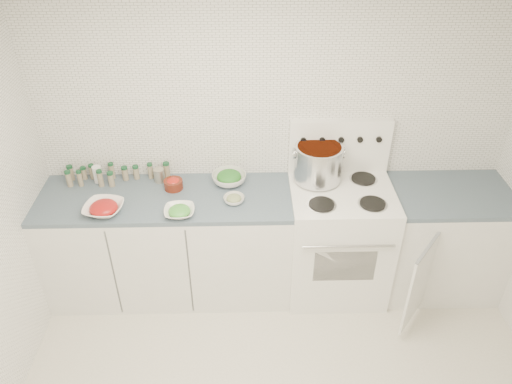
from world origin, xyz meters
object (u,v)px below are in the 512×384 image
stove (337,237)px  stock_pot (318,161)px  bowl_snowpea (179,211)px  bowl_tomato (104,208)px

stove → stock_pot: stove is taller
stove → stock_pot: 0.64m
stock_pot → bowl_snowpea: 1.08m
stove → stock_pot: (-0.17, 0.16, 0.60)m
stove → bowl_tomato: (-1.70, -0.18, 0.44)m
stove → bowl_snowpea: 1.27m
bowl_snowpea → bowl_tomato: bearing=175.8°
stock_pot → bowl_snowpea: size_ratio=1.73×
bowl_tomato → bowl_snowpea: 0.53m
stove → stock_pot: size_ratio=3.60×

